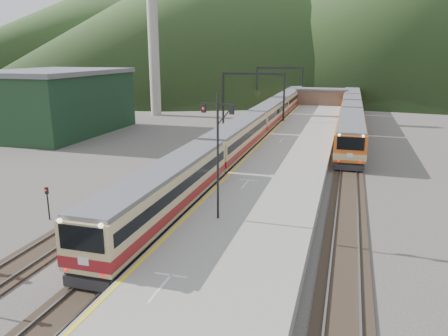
% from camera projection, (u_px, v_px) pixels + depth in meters
% --- Properties ---
extents(track_main, '(2.60, 200.00, 0.23)m').
position_uv_depth(track_main, '(249.00, 146.00, 51.76)').
color(track_main, black).
rests_on(track_main, ground).
extents(track_far, '(2.60, 200.00, 0.23)m').
position_uv_depth(track_far, '(209.00, 144.00, 53.10)').
color(track_far, black).
rests_on(track_far, ground).
extents(track_second, '(2.60, 200.00, 0.23)m').
position_uv_depth(track_second, '(349.00, 152.00, 48.70)').
color(track_second, black).
rests_on(track_second, ground).
extents(platform, '(8.00, 100.00, 1.00)m').
position_uv_depth(platform, '(294.00, 149.00, 48.30)').
color(platform, gray).
rests_on(platform, ground).
extents(gantry_near, '(9.55, 0.25, 8.00)m').
position_uv_depth(gantry_near, '(253.00, 89.00, 65.03)').
color(gantry_near, black).
rests_on(gantry_near, ground).
extents(gantry_far, '(9.55, 0.25, 8.00)m').
position_uv_depth(gantry_far, '(280.00, 79.00, 88.25)').
color(gantry_far, black).
rests_on(gantry_far, ground).
extents(warehouse, '(14.50, 20.50, 8.60)m').
position_uv_depth(warehouse, '(54.00, 102.00, 59.99)').
color(warehouse, black).
rests_on(warehouse, ground).
extents(smokestack, '(1.80, 1.80, 30.00)m').
position_uv_depth(smokestack, '(153.00, 27.00, 74.22)').
color(smokestack, '#9E998E').
rests_on(smokestack, ground).
extents(station_shed, '(9.40, 4.40, 3.10)m').
position_uv_depth(station_shed, '(321.00, 96.00, 84.92)').
color(station_shed, brown).
rests_on(station_shed, platform).
extents(hill_a, '(180.00, 180.00, 60.00)m').
position_uv_depth(hill_a, '(237.00, 8.00, 194.02)').
color(hill_a, '#324B20').
rests_on(hill_a, ground).
extents(hill_d, '(200.00, 200.00, 55.00)m').
position_uv_depth(hill_d, '(129.00, 23.00, 262.44)').
color(hill_d, '#324B20').
rests_on(hill_d, ground).
extents(main_train, '(2.77, 94.99, 3.38)m').
position_uv_depth(main_train, '(270.00, 115.00, 63.92)').
color(main_train, tan).
rests_on(main_train, track_main).
extents(second_train, '(2.98, 61.15, 3.64)m').
position_uv_depth(second_train, '(351.00, 110.00, 68.45)').
color(second_train, '#D75817').
rests_on(second_train, track_second).
extents(signal_mast, '(2.18, 0.49, 7.63)m').
position_uv_depth(signal_mast, '(218.00, 145.00, 25.77)').
color(signal_mast, black).
rests_on(signal_mast, platform).
extents(short_signal_b, '(0.25, 0.20, 2.27)m').
position_uv_depth(short_signal_b, '(174.00, 162.00, 38.70)').
color(short_signal_b, black).
rests_on(short_signal_b, ground).
extents(short_signal_c, '(0.26, 0.23, 2.27)m').
position_uv_depth(short_signal_c, '(48.00, 199.00, 29.01)').
color(short_signal_c, black).
rests_on(short_signal_c, ground).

